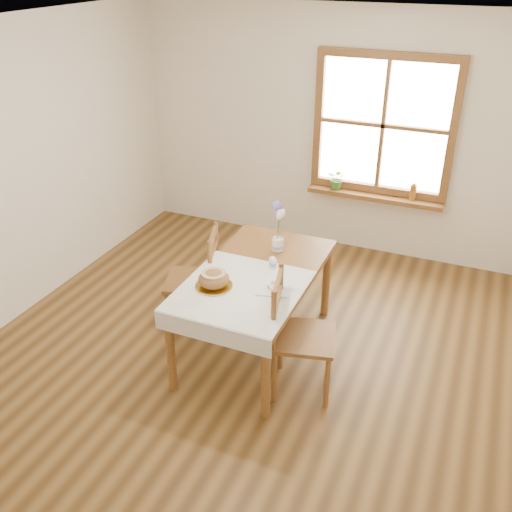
{
  "coord_description": "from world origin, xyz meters",
  "views": [
    {
      "loc": [
        1.56,
        -3.36,
        3.06
      ],
      "look_at": [
        0.0,
        0.3,
        0.9
      ],
      "focal_mm": 40.0,
      "sensor_mm": 36.0,
      "label": 1
    }
  ],
  "objects_px": {
    "chair_left": "(192,279)",
    "flower_vase": "(277,245)",
    "chair_right": "(304,335)",
    "dining_table": "(256,281)",
    "bread_plate": "(214,286)"
  },
  "relations": [
    {
      "from": "flower_vase",
      "to": "chair_left",
      "type": "bearing_deg",
      "value": -155.4
    },
    {
      "from": "chair_left",
      "to": "chair_right",
      "type": "xyz_separation_m",
      "value": [
        1.19,
        -0.42,
        0.02
      ]
    },
    {
      "from": "chair_right",
      "to": "flower_vase",
      "type": "bearing_deg",
      "value": 20.96
    },
    {
      "from": "bread_plate",
      "to": "flower_vase",
      "type": "height_order",
      "value": "flower_vase"
    },
    {
      "from": "chair_left",
      "to": "flower_vase",
      "type": "distance_m",
      "value": 0.82
    },
    {
      "from": "dining_table",
      "to": "flower_vase",
      "type": "height_order",
      "value": "flower_vase"
    },
    {
      "from": "chair_left",
      "to": "bread_plate",
      "type": "height_order",
      "value": "chair_left"
    },
    {
      "from": "dining_table",
      "to": "chair_left",
      "type": "distance_m",
      "value": 0.69
    },
    {
      "from": "dining_table",
      "to": "chair_right",
      "type": "relative_size",
      "value": 1.62
    },
    {
      "from": "dining_table",
      "to": "chair_left",
      "type": "relative_size",
      "value": 1.67
    },
    {
      "from": "chair_left",
      "to": "flower_vase",
      "type": "height_order",
      "value": "chair_left"
    },
    {
      "from": "chair_left",
      "to": "chair_right",
      "type": "height_order",
      "value": "chair_right"
    },
    {
      "from": "flower_vase",
      "to": "dining_table",
      "type": "bearing_deg",
      "value": -93.49
    },
    {
      "from": "chair_right",
      "to": "bread_plate",
      "type": "height_order",
      "value": "chair_right"
    },
    {
      "from": "dining_table",
      "to": "flower_vase",
      "type": "relative_size",
      "value": 14.07
    }
  ]
}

